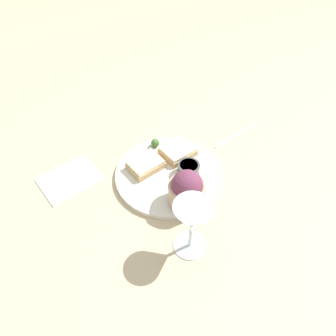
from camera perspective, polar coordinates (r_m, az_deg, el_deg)
ground_plane at (r=0.89m, az=0.00°, el=-1.48°), size 4.00×4.00×0.00m
dinner_plate at (r=0.89m, az=0.00°, el=-1.18°), size 0.29×0.29×0.01m
salad_bowl at (r=0.79m, az=3.29°, el=-3.84°), size 0.09×0.09×0.10m
sauce_ramekin at (r=0.87m, az=3.61°, el=-0.11°), size 0.06×0.06×0.03m
cheese_toast_near at (r=0.92m, az=1.71°, el=2.90°), size 0.11×0.11×0.03m
cheese_toast_far at (r=0.89m, az=-3.90°, el=0.59°), size 0.11×0.10×0.03m
wine_glass at (r=0.69m, az=4.19°, el=-9.08°), size 0.08×0.08×0.15m
garnish at (r=0.95m, az=-2.24°, el=4.40°), size 0.02×0.02×0.02m
napkin at (r=0.92m, az=-16.79°, el=-1.89°), size 0.19×0.17×0.01m
fork at (r=1.03m, az=11.89°, el=5.73°), size 0.17×0.09×0.01m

